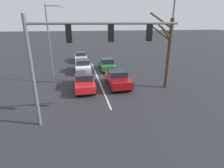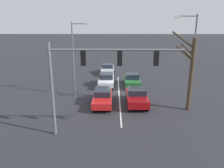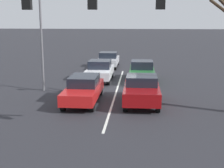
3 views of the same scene
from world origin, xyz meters
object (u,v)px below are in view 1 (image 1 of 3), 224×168
street_lamp_left_shoulder (169,38)px  car_red_midlane_front (84,81)px  street_lamp_right_shoulder (51,40)px  car_darkgreen_leftlane_second (107,64)px  bare_tree_near (168,50)px  car_maroon_leftlane_front (118,79)px  car_white_midlane_second (83,66)px  traffic_signal_gantry (81,46)px  car_silver_midlane_third (81,57)px

street_lamp_left_shoulder → car_red_midlane_front: bearing=-10.6°
car_red_midlane_front → street_lamp_right_shoulder: size_ratio=0.61×
car_darkgreen_leftlane_second → bare_tree_near: 9.15m
car_maroon_leftlane_front → car_white_midlane_second: size_ratio=1.02×
car_maroon_leftlane_front → street_lamp_right_shoulder: bearing=-23.2°
traffic_signal_gantry → street_lamp_left_shoulder: 9.02m
car_red_midlane_front → traffic_signal_gantry: 7.09m
car_white_midlane_second → traffic_signal_gantry: size_ratio=0.47×
car_silver_midlane_third → car_red_midlane_front: bearing=89.5°
street_lamp_right_shoulder → bare_tree_near: bearing=160.1°
car_maroon_leftlane_front → car_silver_midlane_third: bearing=-76.4°
car_darkgreen_leftlane_second → street_lamp_left_shoulder: (-4.26, 7.69, 3.97)m
car_maroon_leftlane_front → car_red_midlane_front: bearing=-1.4°
car_darkgreen_leftlane_second → bare_tree_near: bearing=120.0°
car_red_midlane_front → car_silver_midlane_third: 12.90m
car_silver_midlane_third → bare_tree_near: size_ratio=0.63×
car_maroon_leftlane_front → bare_tree_near: (-4.41, 1.17, 2.85)m
car_red_midlane_front → car_silver_midlane_third: bearing=-90.5°
car_maroon_leftlane_front → car_white_midlane_second: 7.01m
car_red_midlane_front → car_darkgreen_leftlane_second: 7.10m
car_maroon_leftlane_front → car_darkgreen_leftlane_second: (-0.06, -6.36, -0.03)m
car_white_midlane_second → street_lamp_right_shoulder: size_ratio=0.54×
car_maroon_leftlane_front → traffic_signal_gantry: bearing=58.6°
car_white_midlane_second → traffic_signal_gantry: bearing=88.0°
car_maroon_leftlane_front → street_lamp_right_shoulder: street_lamp_right_shoulder is taller
car_white_midlane_second → street_lamp_right_shoulder: (3.07, 3.62, 3.62)m
traffic_signal_gantry → street_lamp_left_shoulder: street_lamp_left_shoulder is taller
car_red_midlane_front → car_maroon_leftlane_front: 3.25m
traffic_signal_gantry → bare_tree_near: size_ratio=1.26×
car_red_midlane_front → traffic_signal_gantry: (0.27, 5.85, 3.98)m
car_maroon_leftlane_front → car_silver_midlane_third: (3.14, -12.97, -0.06)m
car_red_midlane_front → street_lamp_right_shoulder: (2.93, -2.58, 3.65)m
car_darkgreen_leftlane_second → car_silver_midlane_third: car_darkgreen_leftlane_second is taller
car_darkgreen_leftlane_second → car_red_midlane_front: bearing=62.1°
car_silver_midlane_third → bare_tree_near: bare_tree_near is taller
car_darkgreen_leftlane_second → street_lamp_left_shoulder: size_ratio=0.51×
traffic_signal_gantry → street_lamp_right_shoulder: size_ratio=1.14×
car_red_midlane_front → street_lamp_left_shoulder: 8.67m
car_white_midlane_second → bare_tree_near: (-7.53, 7.45, 2.86)m
car_maroon_leftlane_front → car_white_midlane_second: car_maroon_leftlane_front is taller
car_silver_midlane_third → traffic_signal_gantry: size_ratio=0.50×
car_silver_midlane_third → bare_tree_near: bearing=118.1°
street_lamp_right_shoulder → street_lamp_left_shoulder: size_ratio=0.92×
car_white_midlane_second → car_silver_midlane_third: car_white_midlane_second is taller
street_lamp_right_shoulder → car_white_midlane_second: bearing=-130.2°
traffic_signal_gantry → street_lamp_left_shoulder: size_ratio=1.05×
traffic_signal_gantry → bare_tree_near: bearing=-149.9°
street_lamp_left_shoulder → bare_tree_near: bearing=-117.7°
street_lamp_right_shoulder → car_red_midlane_front: bearing=138.6°
traffic_signal_gantry → car_red_midlane_front: bearing=-92.7°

